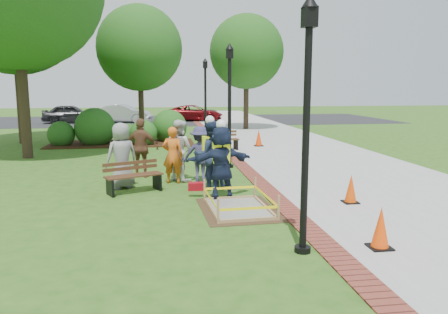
{
  "coord_description": "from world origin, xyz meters",
  "views": [
    {
      "loc": [
        -1.13,
        -9.88,
        2.82
      ],
      "look_at": [
        0.5,
        1.2,
        1.0
      ],
      "focal_mm": 35.0,
      "sensor_mm": 36.0,
      "label": 1
    }
  ],
  "objects": [
    {
      "name": "ground",
      "position": [
        0.0,
        0.0,
        0.0
      ],
      "size": [
        100.0,
        100.0,
        0.0
      ],
      "primitive_type": "plane",
      "color": "#285116",
      "rests_on": "ground"
    },
    {
      "name": "sidewalk",
      "position": [
        5.0,
        10.0,
        0.01
      ],
      "size": [
        6.0,
        60.0,
        0.02
      ],
      "primitive_type": "cube",
      "color": "#9E9E99",
      "rests_on": "ground"
    },
    {
      "name": "brick_edging",
      "position": [
        1.75,
        10.0,
        0.01
      ],
      "size": [
        0.5,
        60.0,
        0.03
      ],
      "primitive_type": "cube",
      "color": "maroon",
      "rests_on": "ground"
    },
    {
      "name": "mulch_bed",
      "position": [
        -3.0,
        12.0,
        0.02
      ],
      "size": [
        7.0,
        3.0,
        0.05
      ],
      "primitive_type": "cube",
      "color": "#381E0F",
      "rests_on": "ground"
    },
    {
      "name": "parking_lot",
      "position": [
        0.0,
        27.0,
        0.0
      ],
      "size": [
        36.0,
        12.0,
        0.01
      ],
      "primitive_type": "cube",
      "color": "black",
      "rests_on": "ground"
    },
    {
      "name": "wet_concrete_pad",
      "position": [
        0.62,
        -0.29,
        0.23
      ],
      "size": [
        1.81,
        2.38,
        0.55
      ],
      "color": "#47331E",
      "rests_on": "ground"
    },
    {
      "name": "bench_near",
      "position": [
        -1.85,
        1.76,
        0.26
      ],
      "size": [
        1.59,
        1.06,
        0.82
      ],
      "color": "#4C2E1A",
      "rests_on": "ground"
    },
    {
      "name": "bench_far",
      "position": [
        1.51,
        9.08,
        0.28
      ],
      "size": [
        1.65,
        0.73,
        0.86
      ],
      "color": "brown",
      "rests_on": "ground"
    },
    {
      "name": "cone_front",
      "position": [
        2.63,
        -3.06,
        0.37
      ],
      "size": [
        0.39,
        0.39,
        0.76
      ],
      "color": "black",
      "rests_on": "ground"
    },
    {
      "name": "cone_back",
      "position": [
        3.41,
        -0.13,
        0.35
      ],
      "size": [
        0.36,
        0.36,
        0.72
      ],
      "color": "black",
      "rests_on": "ground"
    },
    {
      "name": "cone_far",
      "position": [
        3.47,
        10.14,
        0.39
      ],
      "size": [
        0.41,
        0.41,
        0.8
      ],
      "color": "black",
      "rests_on": "ground"
    },
    {
      "name": "toolbox",
      "position": [
        -0.19,
        1.78,
        0.11
      ],
      "size": [
        0.44,
        0.26,
        0.21
      ],
      "primitive_type": "cube",
      "rotation": [
        0.0,
        0.0,
        -0.05
      ],
      "color": "maroon",
      "rests_on": "ground"
    },
    {
      "name": "lamp_near",
      "position": [
        1.25,
        -3.0,
        2.48
      ],
      "size": [
        0.28,
        0.28,
        4.26
      ],
      "color": "black",
      "rests_on": "ground"
    },
    {
      "name": "lamp_mid",
      "position": [
        1.25,
        5.0,
        2.48
      ],
      "size": [
        0.28,
        0.28,
        4.26
      ],
      "color": "black",
      "rests_on": "ground"
    },
    {
      "name": "lamp_far",
      "position": [
        1.25,
        13.0,
        2.48
      ],
      "size": [
        0.28,
        0.28,
        4.26
      ],
      "color": "black",
      "rests_on": "ground"
    },
    {
      "name": "tree_back",
      "position": [
        -2.17,
        15.56,
        4.91
      ],
      "size": [
        4.77,
        4.77,
        7.31
      ],
      "color": "#3D2D1E",
      "rests_on": "ground"
    },
    {
      "name": "tree_right",
      "position": [
        4.52,
        18.57,
        5.01
      ],
      "size": [
        4.8,
        4.8,
        7.43
      ],
      "color": "#3D2D1E",
      "rests_on": "ground"
    },
    {
      "name": "tree_far",
      "position": [
        -7.92,
        13.02,
        6.63
      ],
      "size": [
        6.58,
        6.58,
        9.94
      ],
      "color": "#3D2D1E",
      "rests_on": "ground"
    },
    {
      "name": "shrub_a",
      "position": [
        -5.81,
        11.72,
        0.0
      ],
      "size": [
        1.28,
        1.28,
        1.28
      ],
      "primitive_type": "sphere",
      "color": "#204814",
      "rests_on": "ground"
    },
    {
      "name": "shrub_b",
      "position": [
        -4.27,
        11.93,
        0.0
      ],
      "size": [
        1.94,
        1.94,
        1.94
      ],
      "primitive_type": "sphere",
      "color": "#204814",
      "rests_on": "ground"
    },
    {
      "name": "shrub_c",
      "position": [
        -1.93,
        11.45,
        0.0
      ],
      "size": [
        1.32,
        1.32,
        1.32
      ],
      "primitive_type": "sphere",
      "color": "#204814",
      "rests_on": "ground"
    },
    {
      "name": "shrub_d",
      "position": [
        -0.65,
        12.67,
        0.0
      ],
      "size": [
        1.77,
        1.77,
        1.77
      ],
      "primitive_type": "sphere",
      "color": "#204814",
      "rests_on": "ground"
    },
    {
      "name": "shrub_e",
      "position": [
        -2.77,
        12.7,
        0.0
      ],
      "size": [
        1.03,
        1.03,
        1.03
      ],
      "primitive_type": "sphere",
      "color": "#204814",
      "rests_on": "ground"
    },
    {
      "name": "casual_person_a",
      "position": [
        -2.2,
        2.32,
        0.92
      ],
      "size": [
        0.7,
        0.61,
        1.83
      ],
      "color": "gray",
      "rests_on": "ground"
    },
    {
      "name": "casual_person_b",
      "position": [
        -0.79,
        2.77,
        0.83
      ],
      "size": [
        0.59,
        0.44,
        1.66
      ],
      "color": "orange",
      "rests_on": "ground"
    },
    {
      "name": "casual_person_c",
      "position": [
        -0.57,
        3.13,
        0.92
      ],
      "size": [
        0.67,
        0.69,
        1.84
      ],
      "color": "silver",
      "rests_on": "ground"
    },
    {
      "name": "casual_person_d",
      "position": [
        -1.71,
        3.76,
        0.92
      ],
      "size": [
        0.68,
        0.54,
        1.84
      ],
      "color": "brown",
      "rests_on": "ground"
    },
    {
      "name": "casual_person_e",
      "position": [
        0.03,
        2.8,
        0.83
      ],
      "size": [
        0.59,
        0.45,
        1.66
      ],
      "color": "#343156",
      "rests_on": "ground"
    },
    {
      "name": "hivis_worker_a",
      "position": [
        0.36,
        0.78,
        0.99
      ],
      "size": [
        0.67,
        0.51,
        2.01
      ],
      "color": "#16263A",
      "rests_on": "ground"
    },
    {
      "name": "hivis_worker_b",
      "position": [
        0.53,
        1.97,
        0.92
      ],
      "size": [
        0.65,
        0.56,
        1.85
      ],
      "color": "#1B1F47",
      "rests_on": "ground"
    },
    {
      "name": "hivis_worker_c",
      "position": [
        0.21,
        1.88,
        1.0
      ],
      "size": [
        0.65,
        0.46,
        2.03
      ],
      "color": "#192042",
      "rests_on": "ground"
    },
    {
      "name": "parked_car_a",
      "position": [
        -7.91,
        25.21,
        0.0
      ],
      "size": [
        2.36,
        4.9,
        1.56
      ],
      "primitive_type": "imported",
      "rotation": [
        0.0,
        0.0,
        1.63
      ],
      "color": "#272729",
      "rests_on": "ground"
    },
    {
      "name": "parked_car_b",
      "position": [
        -3.97,
        25.05,
        0.0
      ],
      "size": [
        2.93,
        5.04,
        1.54
      ],
      "primitive_type": "imported",
      "rotation": [
        0.0,
        0.0,
        1.38
      ],
      "color": "#B1B0B6",
      "rests_on": "ground"
    },
    {
      "name": "parked_car_c",
      "position": [
        1.67,
        25.98,
        0.0
      ],
      "size": [
        2.69,
        4.6,
        1.41
      ],
      "primitive_type": "imported",
      "rotation": [
        0.0,
        0.0,
        1.37
      ],
      "color": "maroon",
      "rests_on": "ground"
    }
  ]
}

